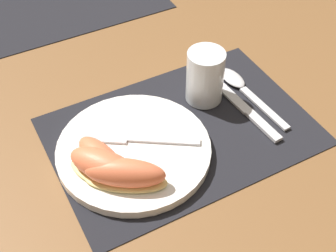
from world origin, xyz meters
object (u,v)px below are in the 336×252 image
object	(u,v)px
citrus_wedge_2	(125,174)
fork	(132,138)
plate	(134,150)
citrus_wedge_1	(105,167)
knife	(243,107)
citrus_wedge_0	(102,159)
spoon	(240,86)
juice_glass	(205,79)

from	to	relation	value
citrus_wedge_2	fork	bearing A→B (deg)	58.66
plate	citrus_wedge_1	world-z (taller)	citrus_wedge_1
citrus_wedge_2	citrus_wedge_1	bearing A→B (deg)	128.93
knife	citrus_wedge_2	bearing A→B (deg)	-166.07
knife	citrus_wedge_0	bearing A→B (deg)	-176.23
plate	spoon	xyz separation A→B (m)	(0.25, 0.06, -0.00)
spoon	citrus_wedge_2	bearing A→B (deg)	-158.56
fork	knife	bearing A→B (deg)	-2.97
plate	juice_glass	size ratio (longest dim) A/B	2.53
knife	citrus_wedge_0	xyz separation A→B (m)	(-0.29, -0.02, 0.03)
fork	citrus_wedge_1	xyz separation A→B (m)	(-0.07, -0.05, 0.02)
citrus_wedge_1	citrus_wedge_2	bearing A→B (deg)	-51.07
juice_glass	citrus_wedge_2	bearing A→B (deg)	-150.06
citrus_wedge_0	knife	bearing A→B (deg)	3.77
spoon	citrus_wedge_0	distance (m)	0.32
knife	citrus_wedge_1	distance (m)	0.29
spoon	citrus_wedge_2	distance (m)	0.32
knife	citrus_wedge_2	xyz separation A→B (m)	(-0.27, -0.07, 0.03)
plate	juice_glass	xyz separation A→B (m)	(0.18, 0.06, 0.04)
plate	citrus_wedge_1	bearing A→B (deg)	-152.15
spoon	juice_glass	bearing A→B (deg)	172.98
knife	fork	world-z (taller)	fork
citrus_wedge_2	plate	bearing A→B (deg)	55.65
fork	citrus_wedge_1	size ratio (longest dim) A/B	1.34
plate	knife	world-z (taller)	plate
citrus_wedge_0	citrus_wedge_1	size ratio (longest dim) A/B	0.90
plate	juice_glass	world-z (taller)	juice_glass
juice_glass	spoon	xyz separation A→B (m)	(0.08, -0.01, -0.04)
citrus_wedge_2	spoon	bearing A→B (deg)	21.44
juice_glass	fork	size ratio (longest dim) A/B	0.58
juice_glass	knife	size ratio (longest dim) A/B	0.48
juice_glass	citrus_wedge_1	bearing A→B (deg)	-157.77
juice_glass	knife	xyz separation A→B (m)	(0.05, -0.06, -0.04)
juice_glass	knife	distance (m)	0.09
knife	fork	xyz separation A→B (m)	(-0.22, 0.01, 0.02)
citrus_wedge_1	knife	bearing A→B (deg)	7.64
plate	spoon	size ratio (longest dim) A/B	1.33
plate	citrus_wedge_0	size ratio (longest dim) A/B	2.17
juice_glass	spoon	world-z (taller)	juice_glass
juice_glass	fork	world-z (taller)	juice_glass
plate	citrus_wedge_1	xyz separation A→B (m)	(-0.06, -0.03, 0.03)
knife	citrus_wedge_2	world-z (taller)	citrus_wedge_2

